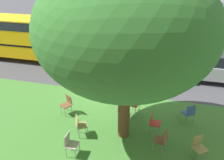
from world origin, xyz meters
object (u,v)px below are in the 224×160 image
object	(u,v)px
chair_4	(67,103)
chair_7	(154,121)
chair_0	(80,124)
school_bus	(40,35)
chair_1	(70,143)
chair_5	(133,102)
chair_8	(189,112)
street_tree	(126,30)
parked_car	(217,67)
chair_3	(162,139)
chair_9	(114,93)
chair_6	(199,146)
chair_2	(123,112)

from	to	relation	value
chair_4	chair_7	distance (m)	3.86
chair_0	school_bus	distance (m)	9.24
chair_1	chair_4	xyz separation A→B (m)	(1.20, -2.34, 0.00)
chair_5	chair_8	world-z (taller)	same
street_tree	school_bus	size ratio (longest dim) A/B	0.60
parked_car	chair_8	bearing A→B (deg)	71.05
chair_3	chair_9	world-z (taller)	same
chair_6	parked_car	distance (m)	6.76
chair_0	chair_6	distance (m)	4.32
chair_1	chair_3	bearing A→B (deg)	-161.70
chair_5	chair_7	xyz separation A→B (m)	(-1.05, 1.18, 0.00)
chair_4	school_bus	world-z (taller)	school_bus
school_bus	chair_9	bearing A→B (deg)	145.46
parked_car	school_bus	world-z (taller)	school_bus
street_tree	chair_8	world-z (taller)	street_tree
chair_0	chair_7	xyz separation A→B (m)	(-2.72, -0.91, 0.00)
chair_1	chair_5	size ratio (longest dim) A/B	1.00
chair_6	chair_8	world-z (taller)	same
chair_0	chair_2	world-z (taller)	same
parked_car	chair_3	bearing A→B (deg)	68.91
chair_0	chair_7	world-z (taller)	same
chair_5	chair_9	size ratio (longest dim) A/B	1.00
chair_3	chair_7	xyz separation A→B (m)	(0.38, -0.98, 0.00)
chair_6	chair_7	world-z (taller)	same
street_tree	chair_9	size ratio (longest dim) A/B	7.14
chair_1	street_tree	bearing A→B (deg)	-135.47
chair_5	chair_9	world-z (taller)	same
chair_4	chair_9	world-z (taller)	same
chair_8	parked_car	world-z (taller)	parked_car
chair_3	chair_8	xyz separation A→B (m)	(-0.96, -1.98, 0.00)
chair_2	chair_5	bearing A→B (deg)	-106.33
street_tree	chair_4	world-z (taller)	street_tree
chair_1	chair_7	world-z (taller)	same
chair_1	chair_6	world-z (taller)	same
parked_car	school_bus	bearing A→B (deg)	-2.93
chair_0	parked_car	distance (m)	8.64
chair_9	street_tree	bearing A→B (deg)	112.75
chair_8	chair_5	bearing A→B (deg)	-4.24
chair_3	school_bus	size ratio (longest dim) A/B	0.08
chair_2	chair_8	world-z (taller)	same
chair_3	chair_5	size ratio (longest dim) A/B	1.00
chair_3	parked_car	size ratio (longest dim) A/B	0.24
chair_9	chair_3	bearing A→B (deg)	131.45
chair_3	chair_9	xyz separation A→B (m)	(2.43, -2.75, 0.00)
chair_3	chair_8	bearing A→B (deg)	-115.86
chair_0	chair_2	distance (m)	1.85
chair_7	school_bus	distance (m)	10.58
street_tree	school_bus	xyz separation A→B (m)	(7.38, -6.67, -2.37)
chair_1	chair_4	size ratio (longest dim) A/B	1.00
chair_3	chair_4	world-z (taller)	same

